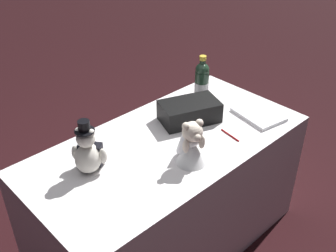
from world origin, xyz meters
name	(u,v)px	position (x,y,z in m)	size (l,w,h in m)	color
ground_plane	(168,240)	(0.00, 0.00, 0.00)	(12.00, 12.00, 0.00)	black
reception_table	(168,195)	(0.00, 0.00, 0.37)	(1.52, 0.75, 0.74)	white
teddy_bear_groom	(89,152)	(0.42, -0.09, 0.84)	(0.17, 0.16, 0.28)	silver
teddy_bear_bride	(190,143)	(0.03, 0.18, 0.84)	(0.17, 0.21, 0.23)	white
champagne_bottle	(202,81)	(-0.47, -0.20, 0.86)	(0.09, 0.09, 0.28)	#223C29
signing_pen	(231,136)	(-0.28, 0.19, 0.75)	(0.03, 0.14, 0.01)	maroon
gift_case_black	(189,111)	(-0.24, -0.07, 0.80)	(0.37, 0.29, 0.12)	black
guestbook	(259,114)	(-0.56, 0.17, 0.75)	(0.20, 0.27, 0.02)	white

